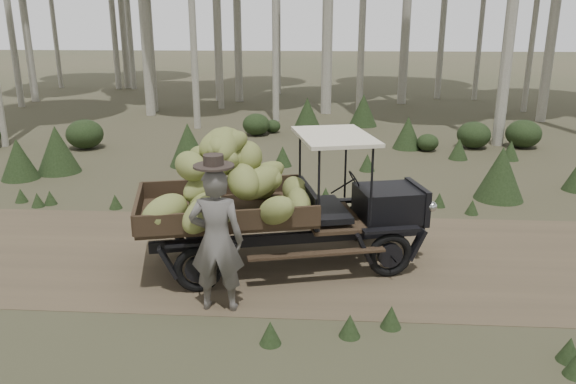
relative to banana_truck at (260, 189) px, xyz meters
name	(u,v)px	position (x,y,z in m)	size (l,w,h in m)	color
ground	(213,255)	(-0.86, 0.49, -1.30)	(120.00, 120.00, 0.00)	#473D2B
dirt_track	(213,254)	(-0.86, 0.49, -1.30)	(70.00, 4.00, 0.01)	brown
banana_truck	(260,189)	(0.00, 0.00, 0.00)	(4.71, 2.80, 2.32)	black
farmer	(217,239)	(-0.42, -1.27, -0.30)	(0.72, 0.53, 2.13)	#5B5753
undergrowth	(254,195)	(-0.38, 2.19, -0.81)	(20.98, 24.88, 1.26)	#233319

